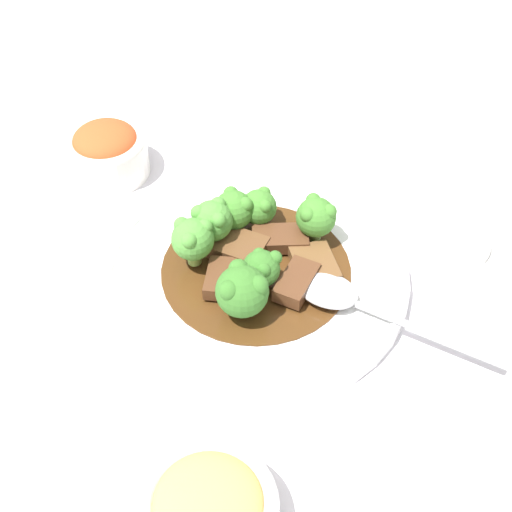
{
  "coord_description": "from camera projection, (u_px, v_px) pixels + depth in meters",
  "views": [
    {
      "loc": [
        -0.47,
        0.1,
        0.54
      ],
      "look_at": [
        0.0,
        0.0,
        0.03
      ],
      "focal_mm": 50.0,
      "sensor_mm": 36.0,
      "label": 1
    }
  ],
  "objects": [
    {
      "name": "broccoli_floret_6",
      "position": [
        242.0,
        290.0,
        0.65
      ],
      "size": [
        0.05,
        0.05,
        0.05
      ],
      "color": "#8EB756",
      "rests_on": "main_plate"
    },
    {
      "name": "serving_spoon",
      "position": [
        341.0,
        296.0,
        0.68
      ],
      "size": [
        0.15,
        0.17,
        0.01
      ],
      "color": "#B7B7BC",
      "rests_on": "main_plate"
    },
    {
      "name": "beef_strip_0",
      "position": [
        280.0,
        239.0,
        0.73
      ],
      "size": [
        0.04,
        0.06,
        0.01
      ],
      "color": "#56331E",
      "rests_on": "main_plate"
    },
    {
      "name": "paper_napkin",
      "position": [
        487.0,
        273.0,
        0.73
      ],
      "size": [
        0.14,
        0.1,
        0.01
      ],
      "color": "white",
      "rests_on": "ground_plane"
    },
    {
      "name": "beef_strip_4",
      "position": [
        314.0,
        265.0,
        0.7
      ],
      "size": [
        0.05,
        0.04,
        0.01
      ],
      "color": "brown",
      "rests_on": "main_plate"
    },
    {
      "name": "broccoli_floret_4",
      "position": [
        193.0,
        239.0,
        0.69
      ],
      "size": [
        0.04,
        0.04,
        0.05
      ],
      "color": "#7FA84C",
      "rests_on": "main_plate"
    },
    {
      "name": "side_bowl_kimchi",
      "position": [
        107.0,
        151.0,
        0.82
      ],
      "size": [
        0.09,
        0.09,
        0.06
      ],
      "color": "white",
      "rests_on": "ground_plane"
    },
    {
      "name": "broccoli_floret_5",
      "position": [
        212.0,
        220.0,
        0.71
      ],
      "size": [
        0.04,
        0.04,
        0.05
      ],
      "color": "#8EB756",
      "rests_on": "main_plate"
    },
    {
      "name": "main_plate",
      "position": [
        256.0,
        272.0,
        0.72
      ],
      "size": [
        0.31,
        0.31,
        0.02
      ],
      "color": "white",
      "rests_on": "ground_plane"
    },
    {
      "name": "beef_strip_1",
      "position": [
        297.0,
        282.0,
        0.69
      ],
      "size": [
        0.06,
        0.06,
        0.02
      ],
      "color": "#56331E",
      "rests_on": "main_plate"
    },
    {
      "name": "broccoli_floret_2",
      "position": [
        259.0,
        206.0,
        0.74
      ],
      "size": [
        0.04,
        0.04,
        0.04
      ],
      "color": "#7FA84C",
      "rests_on": "main_plate"
    },
    {
      "name": "broccoli_floret_0",
      "position": [
        233.0,
        209.0,
        0.73
      ],
      "size": [
        0.04,
        0.04,
        0.05
      ],
      "color": "#7FA84C",
      "rests_on": "main_plate"
    },
    {
      "name": "broccoli_floret_3",
      "position": [
        316.0,
        216.0,
        0.72
      ],
      "size": [
        0.04,
        0.04,
        0.05
      ],
      "color": "#7FA84C",
      "rests_on": "main_plate"
    },
    {
      "name": "sauce_dish",
      "position": [
        454.0,
        240.0,
        0.75
      ],
      "size": [
        0.07,
        0.07,
        0.01
      ],
      "color": "white",
      "rests_on": "ground_plane"
    },
    {
      "name": "beef_strip_3",
      "position": [
        224.0,
        279.0,
        0.69
      ],
      "size": [
        0.06,
        0.05,
        0.01
      ],
      "color": "#56331E",
      "rests_on": "main_plate"
    },
    {
      "name": "beef_strip_2",
      "position": [
        238.0,
        247.0,
        0.72
      ],
      "size": [
        0.06,
        0.07,
        0.02
      ],
      "color": "brown",
      "rests_on": "main_plate"
    },
    {
      "name": "ground_plane",
      "position": [
        256.0,
        279.0,
        0.73
      ],
      "size": [
        4.0,
        4.0,
        0.0
      ],
      "primitive_type": "plane",
      "color": "silver"
    },
    {
      "name": "side_bowl_appetizer",
      "position": [
        209.0,
        510.0,
        0.53
      ],
      "size": [
        0.11,
        0.11,
        0.05
      ],
      "color": "white",
      "rests_on": "ground_plane"
    },
    {
      "name": "broccoli_floret_1",
      "position": [
        264.0,
        268.0,
        0.68
      ],
      "size": [
        0.04,
        0.04,
        0.04
      ],
      "color": "#7FA84C",
      "rests_on": "main_plate"
    }
  ]
}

